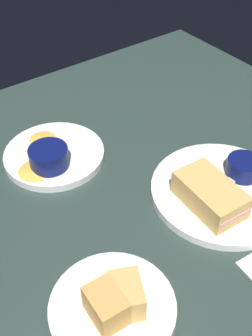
{
  "coord_description": "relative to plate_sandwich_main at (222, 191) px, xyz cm",
  "views": [
    {
      "loc": [
        -40.06,
        36.55,
        57.91
      ],
      "look_at": [
        8.77,
        0.74,
        3.0
      ],
      "focal_mm": 44.86,
      "sensor_mm": 36.0,
      "label": 1
    }
  ],
  "objects": [
    {
      "name": "ramekin_light_gravy",
      "position": [
        25.31,
        23.12,
        3.0
      ],
      "size": [
        7.87,
        7.87,
        4.1
      ],
      "color": "#0C144C",
      "rests_on": "plate_chips_companion"
    },
    {
      "name": "bread_basket_rear",
      "position": [
        -8.4,
        31.11,
        1.48
      ],
      "size": [
        18.55,
        18.55,
        7.94
      ],
      "color": "silver",
      "rests_on": "ground_plane"
    },
    {
      "name": "sandwich_half_near",
      "position": [
        -1.28,
        4.99,
        3.2
      ],
      "size": [
        13.68,
        8.41,
        4.8
      ],
      "color": "tan",
      "rests_on": "plate_sandwich_main"
    },
    {
      "name": "plate_sandwich_main",
      "position": [
        0.0,
        0.0,
        0.0
      ],
      "size": [
        27.13,
        27.13,
        1.6
      ],
      "primitive_type": "cylinder",
      "color": "silver",
      "rests_on": "ground_plane"
    },
    {
      "name": "plantain_chip_scatter",
      "position": [
        29.14,
        23.28,
        1.1
      ],
      "size": [
        16.22,
        14.0,
        0.6
      ],
      "color": "gold",
      "rests_on": "plate_chips_companion"
    },
    {
      "name": "spoon_by_dark_ramekin",
      "position": [
        0.28,
        -0.66,
        1.16
      ],
      "size": [
        2.37,
        9.92,
        0.8
      ],
      "color": "silver",
      "rests_on": "plate_sandwich_main"
    },
    {
      "name": "ground_plane",
      "position": [
        5.45,
        11.51,
        -2.3
      ],
      "size": [
        110.0,
        110.0,
        3.0
      ],
      "primitive_type": "cube",
      "color": "#283833"
    },
    {
      "name": "ramekin_dark_sauce",
      "position": [
        0.57,
        -6.08,
        2.69
      ],
      "size": [
        6.72,
        6.72,
        3.51
      ],
      "color": "#0C144C",
      "rests_on": "plate_sandwich_main"
    },
    {
      "name": "spoon_by_gravy_ramekin",
      "position": [
        24.28,
        22.39,
        1.16
      ],
      "size": [
        9.59,
        5.44,
        0.8
      ],
      "color": "silver",
      "rests_on": "plate_chips_companion"
    },
    {
      "name": "plate_chips_companion",
      "position": [
        28.46,
        20.49,
        0.0
      ],
      "size": [
        20.98,
        20.98,
        1.6
      ],
      "primitive_type": "cylinder",
      "color": "silver",
      "rests_on": "ground_plane"
    }
  ]
}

